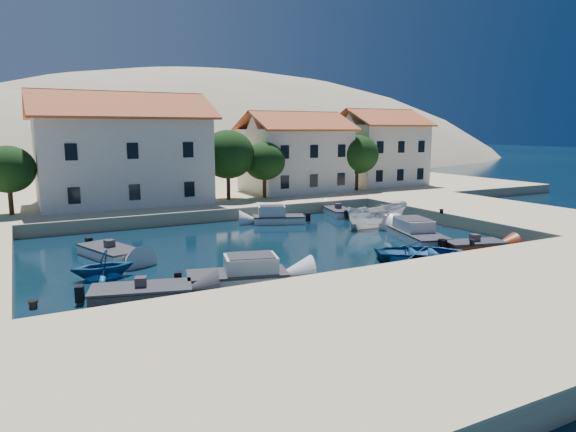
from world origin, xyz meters
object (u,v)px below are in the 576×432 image
object	(u,v)px
cabin_cruiser_south	(237,275)
cabin_cruiser_east	(418,234)
building_mid	(295,151)
rowboat_south	(420,259)
building_right	(379,147)
building_left	(122,147)
boat_east	(377,228)

from	to	relation	value
cabin_cruiser_south	cabin_cruiser_east	xyz separation A→B (m)	(14.66, 3.50, 0.00)
building_mid	cabin_cruiser_south	bearing A→B (deg)	-123.85
cabin_cruiser_south	cabin_cruiser_east	distance (m)	15.07
cabin_cruiser_south	rowboat_south	distance (m)	11.36
building_mid	cabin_cruiser_east	size ratio (longest dim) A/B	1.77
building_mid	cabin_cruiser_south	distance (m)	31.49
building_right	cabin_cruiser_south	distance (m)	40.08
building_left	building_right	distance (m)	30.07
building_mid	building_right	bearing A→B (deg)	4.76
building_mid	building_left	bearing A→B (deg)	-176.82
building_left	building_mid	xyz separation A→B (m)	(18.00, 1.00, -0.71)
building_left	cabin_cruiser_east	distance (m)	26.84
building_mid	rowboat_south	size ratio (longest dim) A/B	2.04
building_left	building_mid	size ratio (longest dim) A/B	1.40
building_right	cabin_cruiser_south	world-z (taller)	building_right
building_mid	boat_east	size ratio (longest dim) A/B	1.96
building_left	boat_east	distance (m)	23.42
cabin_cruiser_east	building_left	bearing A→B (deg)	51.53
building_left	building_right	world-z (taller)	building_left
building_left	building_right	bearing A→B (deg)	3.81
rowboat_south	cabin_cruiser_east	xyz separation A→B (m)	(3.32, 3.89, 0.48)
building_mid	cabin_cruiser_south	world-z (taller)	building_mid
cabin_cruiser_south	rowboat_south	size ratio (longest dim) A/B	1.01
building_mid	building_right	distance (m)	12.04
building_left	boat_east	size ratio (longest dim) A/B	2.74
building_left	rowboat_south	distance (m)	28.58
rowboat_south	building_left	bearing A→B (deg)	50.95
building_right	cabin_cruiser_south	xyz separation A→B (m)	(-29.34, -26.85, -5.00)
cabin_cruiser_south	rowboat_south	bearing A→B (deg)	13.15
rowboat_south	cabin_cruiser_east	bearing A→B (deg)	-14.92
cabin_cruiser_south	cabin_cruiser_east	world-z (taller)	same
cabin_cruiser_east	boat_east	size ratio (longest dim) A/B	1.11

